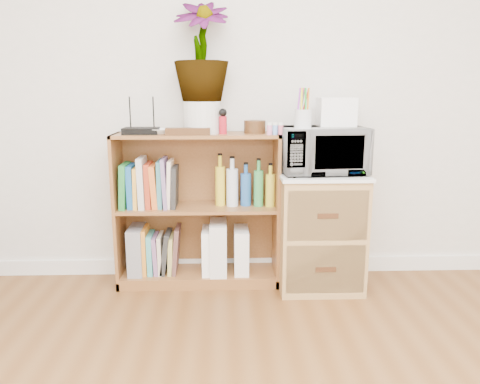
{
  "coord_description": "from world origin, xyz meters",
  "views": [
    {
      "loc": [
        -0.18,
        -0.73,
        1.21
      ],
      "look_at": [
        -0.09,
        1.95,
        0.62
      ],
      "focal_mm": 35.0,
      "sensor_mm": 36.0,
      "label": 1
    }
  ],
  "objects": [
    {
      "name": "magazine_holder_mid",
      "position": [
        -0.22,
        2.09,
        0.23
      ],
      "size": [
        0.1,
        0.26,
        0.33
      ],
      "primitive_type": "cube",
      "color": "silver",
      "rests_on": "bookshelf"
    },
    {
      "name": "skirting_board",
      "position": [
        0.0,
        2.24,
        0.05
      ],
      "size": [
        4.0,
        0.02,
        0.1
      ],
      "primitive_type": "cube",
      "color": "white",
      "rests_on": "ground"
    },
    {
      "name": "potted_plant",
      "position": [
        -0.32,
        2.12,
        1.43
      ],
      "size": [
        0.32,
        0.32,
        0.58
      ],
      "primitive_type": "imported",
      "color": "#28652C",
      "rests_on": "plant_pot"
    },
    {
      "name": "cookbooks",
      "position": [
        -0.64,
        2.1,
        0.64
      ],
      "size": [
        0.35,
        0.2,
        0.31
      ],
      "color": "#217C33",
      "rests_on": "bookshelf"
    },
    {
      "name": "paint_jars",
      "position": [
        0.12,
        2.01,
        0.98
      ],
      "size": [
        0.11,
        0.04,
        0.05
      ],
      "primitive_type": "cube",
      "color": "pink",
      "rests_on": "bookshelf"
    },
    {
      "name": "lower_books",
      "position": [
        -0.59,
        2.1,
        0.2
      ],
      "size": [
        0.24,
        0.19,
        0.3
      ],
      "color": "orange",
      "rests_on": "bookshelf"
    },
    {
      "name": "router",
      "position": [
        -0.68,
        2.08,
        0.97
      ],
      "size": [
        0.21,
        0.14,
        0.04
      ],
      "primitive_type": "cube",
      "color": "black",
      "rests_on": "bookshelf"
    },
    {
      "name": "file_box",
      "position": [
        -0.74,
        2.1,
        0.22
      ],
      "size": [
        0.09,
        0.24,
        0.3
      ],
      "primitive_type": "cube",
      "color": "gray",
      "rests_on": "bookshelf"
    },
    {
      "name": "small_appliance",
      "position": [
        0.49,
        2.09,
        1.08
      ],
      "size": [
        0.21,
        0.18,
        0.17
      ],
      "primitive_type": "cube",
      "color": "white",
      "rests_on": "microwave"
    },
    {
      "name": "wooden_bowl",
      "position": [
        0.0,
        2.11,
        0.99
      ],
      "size": [
        0.13,
        0.13,
        0.08
      ],
      "primitive_type": "cylinder",
      "color": "#36210E",
      "rests_on": "bookshelf"
    },
    {
      "name": "plant_pot",
      "position": [
        -0.32,
        2.12,
        1.04
      ],
      "size": [
        0.22,
        0.22,
        0.19
      ],
      "primitive_type": "cylinder",
      "color": "silver",
      "rests_on": "bookshelf"
    },
    {
      "name": "magazine_holder_left",
      "position": [
        -0.28,
        2.09,
        0.21
      ],
      "size": [
        0.09,
        0.23,
        0.28
      ],
      "primitive_type": "cube",
      "color": "white",
      "rests_on": "bookshelf"
    },
    {
      "name": "trinket_box",
      "position": [
        -0.39,
        2.0,
        0.97
      ],
      "size": [
        0.26,
        0.06,
        0.04
      ],
      "primitive_type": "cube",
      "color": "#3B2410",
      "rests_on": "bookshelf"
    },
    {
      "name": "pen_cup",
      "position": [
        0.26,
        1.93,
        1.05
      ],
      "size": [
        0.1,
        0.1,
        0.11
      ],
      "primitive_type": "cylinder",
      "color": "silver",
      "rests_on": "microwave"
    },
    {
      "name": "white_bowl",
      "position": [
        -0.57,
        2.07,
        0.97
      ],
      "size": [
        0.13,
        0.13,
        0.03
      ],
      "primitive_type": "imported",
      "color": "white",
      "rests_on": "bookshelf"
    },
    {
      "name": "liquor_bottles",
      "position": [
        -0.07,
        2.1,
        0.64
      ],
      "size": [
        0.37,
        0.07,
        0.31
      ],
      "color": "gold",
      "rests_on": "bookshelf"
    },
    {
      "name": "kokeshi_doll",
      "position": [
        -0.19,
        2.06,
        1.0
      ],
      "size": [
        0.05,
        0.05,
        0.1
      ],
      "primitive_type": "cylinder",
      "color": "#AD1524",
      "rests_on": "bookshelf"
    },
    {
      "name": "magazine_holder_right",
      "position": [
        -0.08,
        2.09,
        0.21
      ],
      "size": [
        0.09,
        0.23,
        0.28
      ],
      "primitive_type": "cube",
      "color": "white",
      "rests_on": "bookshelf"
    },
    {
      "name": "microwave",
      "position": [
        0.4,
        2.02,
        0.86
      ],
      "size": [
        0.52,
        0.37,
        0.27
      ],
      "primitive_type": "imported",
      "rotation": [
        0.0,
        0.0,
        0.08
      ],
      "color": "white",
      "rests_on": "wicker_unit"
    },
    {
      "name": "bookshelf",
      "position": [
        -0.35,
        2.1,
        0.47
      ],
      "size": [
        1.0,
        0.3,
        0.95
      ],
      "primitive_type": "cube",
      "color": "brown",
      "rests_on": "ground"
    },
    {
      "name": "wicker_unit",
      "position": [
        0.4,
        2.02,
        0.35
      ],
      "size": [
        0.5,
        0.45,
        0.7
      ],
      "primitive_type": "cube",
      "color": "#9E7542",
      "rests_on": "ground"
    }
  ]
}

